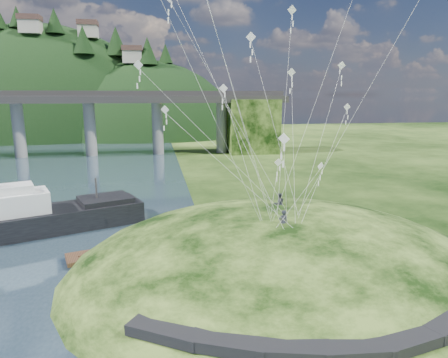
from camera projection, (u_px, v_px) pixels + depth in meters
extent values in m
plane|color=black|center=(184.00, 291.00, 29.18)|extent=(320.00, 320.00, 0.00)
ellipsoid|color=black|center=(280.00, 288.00, 32.75)|extent=(36.00, 32.00, 13.00)
cube|color=black|center=(166.00, 331.00, 20.79)|extent=(4.32, 3.62, 0.71)
cube|color=black|center=(228.00, 343.00, 19.69)|extent=(4.10, 2.97, 0.61)
cube|color=black|center=(293.00, 349.00, 19.23)|extent=(3.85, 2.37, 0.62)
cube|color=black|center=(355.00, 349.00, 19.31)|extent=(3.62, 1.83, 0.66)
cube|color=black|center=(409.00, 340.00, 20.00)|extent=(3.82, 2.27, 0.68)
cylinder|color=gray|center=(19.00, 129.00, 89.96)|extent=(2.60, 2.60, 13.00)
cylinder|color=gray|center=(90.00, 128.00, 92.55)|extent=(2.60, 2.60, 13.00)
cylinder|color=gray|center=(158.00, 127.00, 95.14)|extent=(2.60, 2.60, 13.00)
cylinder|color=gray|center=(222.00, 126.00, 97.73)|extent=(2.60, 2.60, 13.00)
cube|color=black|center=(251.00, 126.00, 98.98)|extent=(12.00, 11.00, 13.00)
ellipsoid|color=black|center=(49.00, 151.00, 145.19)|extent=(96.00, 68.00, 88.00)
ellipsoid|color=black|center=(147.00, 163.00, 144.16)|extent=(76.00, 56.00, 72.00)
cone|color=black|center=(17.00, 17.00, 124.12)|extent=(4.97, 4.97, 6.54)
cone|color=black|center=(54.00, 21.00, 124.33)|extent=(5.83, 5.83, 7.67)
cone|color=black|center=(83.00, 40.00, 122.31)|extent=(6.47, 6.47, 8.51)
cone|color=black|center=(116.00, 41.00, 130.38)|extent=(7.13, 7.13, 9.38)
cone|color=black|center=(147.00, 51.00, 127.98)|extent=(6.56, 6.56, 8.63)
cone|color=black|center=(165.00, 53.00, 134.40)|extent=(4.88, 4.88, 6.42)
cube|color=beige|center=(31.00, 27.00, 121.76)|extent=(6.00, 5.00, 4.00)
cube|color=brown|center=(30.00, 18.00, 121.20)|extent=(6.40, 5.40, 1.60)
cube|color=beige|center=(88.00, 32.00, 130.24)|extent=(6.00, 5.00, 4.00)
cube|color=brown|center=(88.00, 23.00, 129.68)|extent=(6.40, 5.40, 1.60)
cube|color=beige|center=(132.00, 57.00, 128.51)|extent=(6.00, 5.00, 4.00)
cube|color=brown|center=(132.00, 49.00, 127.95)|extent=(6.40, 5.40, 1.60)
cube|color=black|center=(46.00, 220.00, 41.86)|extent=(20.37, 12.16, 2.34)
cube|color=white|center=(15.00, 205.00, 40.08)|extent=(7.29, 5.96, 2.51)
cube|color=white|center=(13.00, 190.00, 39.76)|extent=(4.32, 3.81, 1.08)
cube|color=black|center=(105.00, 199.00, 44.73)|extent=(6.65, 6.13, 0.54)
cylinder|color=#2D2B2B|center=(96.00, 190.00, 44.04)|extent=(0.22, 0.22, 2.69)
cube|color=#3B2418|center=(155.00, 245.00, 36.67)|extent=(15.47, 6.69, 0.39)
cylinder|color=#3B2418|center=(80.00, 261.00, 33.87)|extent=(0.33, 0.33, 1.10)
cylinder|color=#3B2418|center=(119.00, 254.00, 35.30)|extent=(0.33, 0.33, 1.10)
cylinder|color=#3B2418|center=(156.00, 248.00, 36.73)|extent=(0.33, 0.33, 1.10)
cylinder|color=#3B2418|center=(189.00, 243.00, 38.16)|extent=(0.33, 0.33, 1.10)
cylinder|color=#3B2418|center=(220.00, 237.00, 39.59)|extent=(0.33, 0.33, 1.10)
imported|color=#272834|center=(284.00, 210.00, 28.91)|extent=(0.74, 0.53, 1.90)
imported|color=#272834|center=(279.00, 193.00, 33.99)|extent=(0.97, 0.78, 1.94)
cube|color=white|center=(284.00, 139.00, 25.41)|extent=(0.63, 0.53, 0.76)
cube|color=white|center=(284.00, 147.00, 25.53)|extent=(0.10, 0.06, 0.46)
cube|color=white|center=(283.00, 156.00, 25.64)|extent=(0.10, 0.06, 0.46)
cube|color=white|center=(283.00, 164.00, 25.76)|extent=(0.10, 0.06, 0.46)
cube|color=white|center=(321.00, 166.00, 35.02)|extent=(0.68, 0.35, 0.72)
cube|color=white|center=(320.00, 172.00, 35.13)|extent=(0.09, 0.07, 0.43)
cube|color=white|center=(320.00, 178.00, 35.24)|extent=(0.09, 0.07, 0.43)
cube|color=white|center=(320.00, 183.00, 35.35)|extent=(0.09, 0.07, 0.43)
cube|color=white|center=(165.00, 110.00, 32.80)|extent=(0.68, 0.28, 0.70)
cube|color=white|center=(165.00, 116.00, 32.91)|extent=(0.09, 0.03, 0.41)
cube|color=white|center=(165.00, 122.00, 33.01)|extent=(0.09, 0.03, 0.41)
cube|color=white|center=(165.00, 128.00, 33.12)|extent=(0.09, 0.03, 0.41)
cube|color=white|center=(278.00, 162.00, 34.93)|extent=(0.72, 0.22, 0.71)
cube|color=white|center=(278.00, 168.00, 35.04)|extent=(0.09, 0.04, 0.42)
cube|color=white|center=(278.00, 174.00, 35.14)|extent=(0.09, 0.04, 0.42)
cube|color=white|center=(278.00, 179.00, 35.25)|extent=(0.09, 0.04, 0.42)
cube|color=white|center=(251.00, 37.00, 32.27)|extent=(0.75, 0.42, 0.81)
cube|color=white|center=(251.00, 45.00, 32.39)|extent=(0.11, 0.04, 0.48)
cube|color=white|center=(251.00, 52.00, 32.51)|extent=(0.11, 0.04, 0.48)
cube|color=white|center=(251.00, 60.00, 32.63)|extent=(0.11, 0.04, 0.48)
cube|color=white|center=(223.00, 88.00, 36.33)|extent=(0.78, 0.32, 0.81)
cube|color=white|center=(223.00, 95.00, 36.45)|extent=(0.11, 0.04, 0.47)
cube|color=white|center=(223.00, 101.00, 36.57)|extent=(0.11, 0.04, 0.47)
cube|color=white|center=(223.00, 107.00, 36.69)|extent=(0.11, 0.04, 0.47)
cube|color=white|center=(169.00, 5.00, 26.34)|extent=(0.09, 0.02, 0.40)
cube|color=white|center=(170.00, 13.00, 26.44)|extent=(0.09, 0.02, 0.40)
cube|color=white|center=(170.00, 20.00, 26.54)|extent=(0.09, 0.02, 0.40)
cube|color=white|center=(342.00, 65.00, 38.24)|extent=(0.80, 0.23, 0.78)
cube|color=white|center=(341.00, 72.00, 38.35)|extent=(0.10, 0.05, 0.46)
cube|color=white|center=(341.00, 78.00, 38.47)|extent=(0.10, 0.05, 0.46)
cube|color=white|center=(341.00, 84.00, 38.59)|extent=(0.10, 0.05, 0.46)
cube|color=white|center=(138.00, 65.00, 31.41)|extent=(0.75, 0.23, 0.74)
cube|color=white|center=(139.00, 72.00, 31.52)|extent=(0.10, 0.02, 0.44)
cube|color=white|center=(139.00, 79.00, 31.63)|extent=(0.10, 0.02, 0.44)
cube|color=white|center=(139.00, 86.00, 31.74)|extent=(0.10, 0.02, 0.44)
cube|color=white|center=(292.00, 10.00, 33.66)|extent=(0.79, 0.22, 0.77)
cube|color=white|center=(292.00, 17.00, 33.78)|extent=(0.10, 0.04, 0.46)
cube|color=white|center=(292.00, 24.00, 33.90)|extent=(0.10, 0.04, 0.46)
cube|color=white|center=(291.00, 31.00, 34.01)|extent=(0.10, 0.04, 0.46)
cube|color=white|center=(347.00, 107.00, 38.36)|extent=(0.69, 0.17, 0.69)
cube|color=white|center=(347.00, 112.00, 38.46)|extent=(0.09, 0.04, 0.40)
cube|color=white|center=(347.00, 117.00, 38.56)|extent=(0.09, 0.04, 0.40)
cube|color=white|center=(346.00, 122.00, 38.66)|extent=(0.09, 0.04, 0.40)
cube|color=white|center=(291.00, 72.00, 37.53)|extent=(0.81, 0.23, 0.80)
cube|color=white|center=(291.00, 79.00, 37.65)|extent=(0.11, 0.04, 0.47)
cube|color=white|center=(291.00, 85.00, 37.76)|extent=(0.11, 0.04, 0.47)
cube|color=white|center=(291.00, 91.00, 37.88)|extent=(0.11, 0.04, 0.47)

